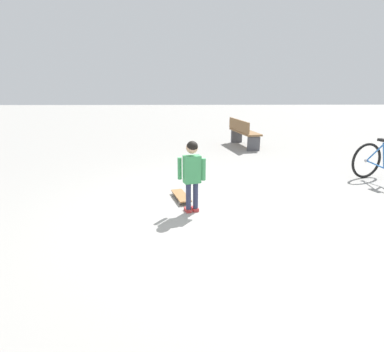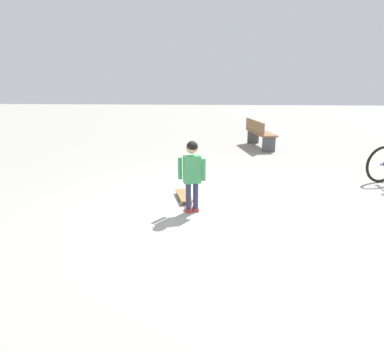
# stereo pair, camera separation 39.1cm
# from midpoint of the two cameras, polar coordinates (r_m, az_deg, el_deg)

# --- Properties ---
(ground_plane) EXTENTS (50.00, 50.00, 0.00)m
(ground_plane) POSITION_cam_midpoint_polar(r_m,az_deg,el_deg) (4.85, 4.32, -6.41)
(ground_plane) COLOR gray
(child_person) EXTENTS (0.23, 0.40, 1.06)m
(child_person) POSITION_cam_midpoint_polar(r_m,az_deg,el_deg) (4.67, -2.40, 1.23)
(child_person) COLOR #2D3351
(child_person) RESTS_ON ground
(skateboard) EXTENTS (0.67, 0.35, 0.07)m
(skateboard) POSITION_cam_midpoint_polar(r_m,az_deg,el_deg) (5.37, -4.01, -3.48)
(skateboard) COLOR olive
(skateboard) RESTS_ON ground
(street_bench) EXTENTS (1.66, 0.75, 0.80)m
(street_bench) POSITION_cam_midpoint_polar(r_m,az_deg,el_deg) (9.93, 7.78, 7.53)
(street_bench) COLOR brown
(street_bench) RESTS_ON ground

